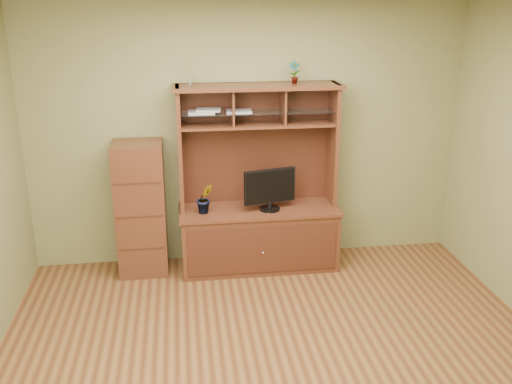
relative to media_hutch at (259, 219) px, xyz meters
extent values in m
cube|color=#502C16|center=(-0.08, -1.73, -0.53)|extent=(4.50, 4.00, 0.02)
cube|color=olive|center=(-0.08, 0.28, 0.83)|extent=(4.50, 0.02, 2.70)
cube|color=olive|center=(-0.08, -3.74, 0.83)|extent=(4.50, 0.02, 2.70)
cube|color=#452113|center=(0.00, -0.02, -0.21)|extent=(1.60, 0.55, 0.62)
cube|color=#3B1A10|center=(0.00, -0.30, -0.21)|extent=(1.50, 0.01, 0.50)
sphere|color=silver|center=(0.00, -0.32, -0.24)|extent=(0.02, 0.02, 0.02)
cube|color=#452113|center=(0.00, -0.02, 0.11)|extent=(1.64, 0.59, 0.03)
cube|color=#452113|center=(-0.78, 0.08, 0.75)|extent=(0.04, 0.35, 1.25)
cube|color=#452113|center=(0.78, 0.08, 0.75)|extent=(0.04, 0.35, 1.25)
cube|color=#3B1A10|center=(0.00, 0.24, 0.75)|extent=(1.52, 0.02, 1.25)
cube|color=#452113|center=(0.00, 0.08, 1.36)|extent=(1.66, 0.40, 0.04)
cube|color=#452113|center=(0.00, 0.08, 0.98)|extent=(1.52, 0.32, 0.02)
cube|color=#452113|center=(-0.25, 0.08, 1.16)|extent=(0.02, 0.31, 0.35)
cube|color=#452113|center=(0.25, 0.08, 1.16)|extent=(0.02, 0.31, 0.35)
cube|color=silver|center=(0.00, 0.07, 1.11)|extent=(1.50, 0.27, 0.01)
cylinder|color=black|center=(0.10, -0.08, 0.14)|extent=(0.21, 0.21, 0.02)
cylinder|color=black|center=(0.10, -0.08, 0.18)|extent=(0.04, 0.04, 0.07)
cube|color=black|center=(0.10, -0.08, 0.38)|extent=(0.53, 0.17, 0.35)
imported|color=#2E521C|center=(-0.56, -0.08, 0.28)|extent=(0.19, 0.17, 0.31)
imported|color=#3D6523|center=(0.36, 0.08, 1.49)|extent=(0.13, 0.11, 0.22)
cylinder|color=silver|center=(-0.66, 0.08, 1.42)|extent=(0.05, 0.05, 0.09)
cylinder|color=olive|center=(-0.66, 0.08, 1.55)|extent=(0.03, 0.03, 0.16)
cube|color=#B6B6BB|center=(-0.56, 0.08, 1.12)|extent=(0.26, 0.19, 0.02)
cube|color=#B6B6BB|center=(-0.49, 0.08, 1.14)|extent=(0.26, 0.21, 0.02)
cube|color=#B6B6BB|center=(-0.19, 0.08, 1.12)|extent=(0.26, 0.21, 0.02)
cube|color=#452113|center=(-1.20, 0.03, 0.16)|extent=(0.49, 0.44, 1.37)
cube|color=#3B1A10|center=(-1.20, -0.19, -0.18)|extent=(0.45, 0.01, 0.02)
cube|color=#3B1A10|center=(-1.20, -0.19, 0.16)|extent=(0.45, 0.01, 0.01)
cube|color=#3B1A10|center=(-1.20, -0.19, 0.50)|extent=(0.45, 0.01, 0.02)
camera|label=1|loc=(-0.77, -5.44, 2.21)|focal=40.00mm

